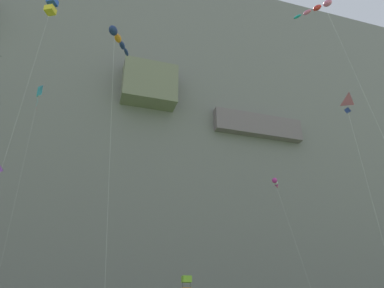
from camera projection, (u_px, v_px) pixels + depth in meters
cliff_face at (134, 146)px, 72.39m from camera, size 180.00×30.23×68.73m
kite_box_low_left at (186, 285)px, 39.00m from camera, size 2.82×1.66×7.46m
kite_windsock_upper_right at (318, 8)px, 37.92m from camera, size 3.32×7.61×32.39m
kite_windsock_low_right at (276, 183)px, 50.33m from camera, size 3.71×5.57×20.58m
kite_box_mid_left at (51, 6)px, 40.33m from camera, size 1.32×6.52×35.07m
kite_windsock_upper_mid at (117, 38)px, 28.97m from camera, size 2.14×3.98×23.54m
kite_diamond_high_center at (39, 96)px, 49.71m from camera, size 0.52×3.08×32.45m
kite_delta_high_right at (342, 114)px, 34.10m from camera, size 2.16×4.16×20.81m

